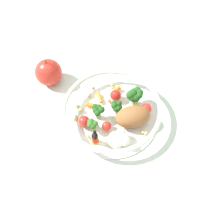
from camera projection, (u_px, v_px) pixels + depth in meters
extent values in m
plane|color=silver|center=(113.00, 120.00, 0.78)|extent=(2.40, 2.40, 0.00)
cylinder|color=white|center=(112.00, 116.00, 0.78)|extent=(0.25, 0.25, 0.01)
torus|color=white|center=(112.00, 108.00, 0.75)|extent=(0.26, 0.26, 0.01)
ellipsoid|color=#935B33|center=(133.00, 117.00, 0.74)|extent=(0.10, 0.11, 0.05)
cylinder|color=#8EB766|center=(116.00, 110.00, 0.77)|extent=(0.01, 0.01, 0.02)
sphere|color=#23561E|center=(117.00, 103.00, 0.76)|extent=(0.02, 0.02, 0.02)
sphere|color=#23561E|center=(114.00, 103.00, 0.76)|extent=(0.01, 0.01, 0.01)
sphere|color=#23561E|center=(114.00, 106.00, 0.75)|extent=(0.02, 0.02, 0.02)
sphere|color=#23561E|center=(115.00, 108.00, 0.76)|extent=(0.02, 0.02, 0.02)
sphere|color=#23561E|center=(118.00, 108.00, 0.75)|extent=(0.01, 0.01, 0.01)
sphere|color=#23561E|center=(120.00, 107.00, 0.76)|extent=(0.01, 0.01, 0.01)
cylinder|color=#8EB766|center=(93.00, 127.00, 0.75)|extent=(0.01, 0.01, 0.02)
sphere|color=#386B28|center=(94.00, 122.00, 0.73)|extent=(0.01, 0.01, 0.01)
sphere|color=#386B28|center=(91.00, 122.00, 0.73)|extent=(0.02, 0.02, 0.02)
sphere|color=#386B28|center=(90.00, 125.00, 0.73)|extent=(0.02, 0.02, 0.02)
sphere|color=#386B28|center=(93.00, 126.00, 0.73)|extent=(0.02, 0.02, 0.02)
sphere|color=#386B28|center=(96.00, 123.00, 0.73)|extent=(0.01, 0.01, 0.01)
cylinder|color=#8EB766|center=(135.00, 100.00, 0.79)|extent=(0.02, 0.02, 0.02)
sphere|color=#23561E|center=(137.00, 91.00, 0.77)|extent=(0.02, 0.02, 0.02)
sphere|color=#23561E|center=(134.00, 92.00, 0.77)|extent=(0.02, 0.02, 0.02)
sphere|color=#23561E|center=(133.00, 94.00, 0.77)|extent=(0.02, 0.02, 0.02)
sphere|color=#23561E|center=(131.00, 95.00, 0.76)|extent=(0.02, 0.02, 0.02)
sphere|color=#23561E|center=(132.00, 98.00, 0.76)|extent=(0.02, 0.02, 0.02)
sphere|color=#23561E|center=(136.00, 98.00, 0.77)|extent=(0.02, 0.02, 0.02)
sphere|color=#23561E|center=(139.00, 95.00, 0.76)|extent=(0.02, 0.02, 0.02)
sphere|color=#23561E|center=(139.00, 93.00, 0.77)|extent=(0.02, 0.02, 0.02)
cylinder|color=#7FAD5B|center=(98.00, 114.00, 0.76)|extent=(0.01, 0.01, 0.02)
sphere|color=#23561E|center=(98.00, 108.00, 0.75)|extent=(0.02, 0.02, 0.02)
sphere|color=#23561E|center=(95.00, 107.00, 0.75)|extent=(0.02, 0.02, 0.02)
sphere|color=#23561E|center=(96.00, 110.00, 0.74)|extent=(0.02, 0.02, 0.02)
sphere|color=#23561E|center=(97.00, 113.00, 0.74)|extent=(0.02, 0.02, 0.02)
sphere|color=#23561E|center=(101.00, 110.00, 0.74)|extent=(0.02, 0.02, 0.02)
sphere|color=silver|center=(121.00, 133.00, 0.72)|extent=(0.03, 0.03, 0.03)
sphere|color=silver|center=(114.00, 136.00, 0.72)|extent=(0.03, 0.03, 0.03)
sphere|color=silver|center=(116.00, 143.00, 0.72)|extent=(0.03, 0.03, 0.03)
sphere|color=silver|center=(124.00, 140.00, 0.71)|extent=(0.03, 0.03, 0.03)
cube|color=yellow|center=(95.00, 141.00, 0.73)|extent=(0.02, 0.02, 0.00)
cylinder|color=red|center=(95.00, 139.00, 0.72)|extent=(0.02, 0.02, 0.02)
sphere|color=black|center=(95.00, 136.00, 0.71)|extent=(0.02, 0.02, 0.02)
sphere|color=black|center=(95.00, 132.00, 0.71)|extent=(0.01, 0.01, 0.01)
sphere|color=black|center=(95.00, 137.00, 0.70)|extent=(0.01, 0.01, 0.01)
cylinder|color=orange|center=(93.00, 106.00, 0.79)|extent=(0.02, 0.04, 0.01)
cylinder|color=orange|center=(100.00, 97.00, 0.80)|extent=(0.03, 0.03, 0.01)
cylinder|color=orange|center=(116.00, 90.00, 0.81)|extent=(0.03, 0.02, 0.01)
sphere|color=red|center=(146.00, 108.00, 0.77)|extent=(0.03, 0.03, 0.03)
sphere|color=red|center=(116.00, 95.00, 0.79)|extent=(0.03, 0.03, 0.03)
sphere|color=red|center=(106.00, 126.00, 0.74)|extent=(0.02, 0.02, 0.02)
sphere|color=red|center=(84.00, 121.00, 0.75)|extent=(0.03, 0.03, 0.03)
sphere|color=#D1B775|center=(94.00, 88.00, 0.82)|extent=(0.01, 0.01, 0.01)
sphere|color=#D1B775|center=(112.00, 93.00, 0.81)|extent=(0.01, 0.01, 0.01)
sphere|color=tan|center=(78.00, 107.00, 0.78)|extent=(0.01, 0.01, 0.01)
sphere|color=#D1B775|center=(77.00, 117.00, 0.77)|extent=(0.01, 0.01, 0.01)
sphere|color=tan|center=(88.00, 137.00, 0.73)|extent=(0.01, 0.01, 0.01)
sphere|color=#D1B775|center=(145.00, 134.00, 0.74)|extent=(0.01, 0.01, 0.01)
sphere|color=tan|center=(89.00, 95.00, 0.81)|extent=(0.01, 0.01, 0.01)
sphere|color=#D1B775|center=(109.00, 100.00, 0.80)|extent=(0.01, 0.01, 0.01)
sphere|color=tan|center=(109.00, 144.00, 0.72)|extent=(0.01, 0.01, 0.01)
sphere|color=#D1B775|center=(112.00, 85.00, 0.83)|extent=(0.01, 0.01, 0.01)
sphere|color=#D1B775|center=(112.00, 88.00, 0.82)|extent=(0.01, 0.01, 0.01)
sphere|color=tan|center=(76.00, 120.00, 0.76)|extent=(0.01, 0.01, 0.01)
sphere|color=#D1B775|center=(80.00, 110.00, 0.78)|extent=(0.01, 0.01, 0.01)
sphere|color=tan|center=(144.00, 131.00, 0.74)|extent=(0.01, 0.01, 0.01)
sphere|color=red|center=(49.00, 72.00, 0.82)|extent=(0.08, 0.08, 0.08)
cylinder|color=brown|center=(46.00, 62.00, 0.78)|extent=(0.00, 0.00, 0.01)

